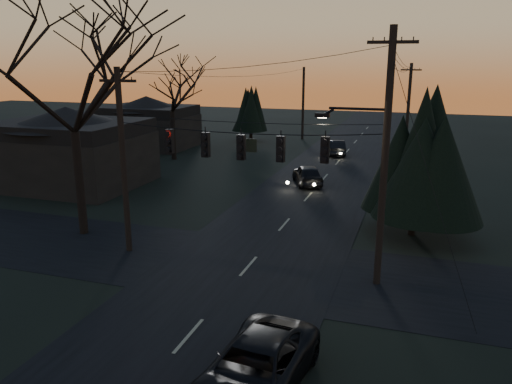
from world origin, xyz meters
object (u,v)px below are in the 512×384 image
(sedan_oncoming_b, at_px, (336,148))
(utility_pole_right, at_px, (376,284))
(utility_pole_left, at_px, (129,251))
(bare_tree_left, at_px, (71,89))
(evergreen_right, at_px, (418,155))
(utility_pole_far_r, at_px, (404,158))
(suv_near, at_px, (255,369))
(sedan_oncoming_a, at_px, (308,175))
(utility_pole_far_l, at_px, (302,139))

(sedan_oncoming_b, bearing_deg, utility_pole_right, 87.46)
(utility_pole_left, bearing_deg, bare_tree_left, 158.54)
(evergreen_right, bearing_deg, bare_tree_left, -162.41)
(utility_pole_far_r, xyz_separation_m, suv_near, (-2.52, -36.02, 0.71))
(utility_pole_left, relative_size, sedan_oncoming_a, 2.00)
(bare_tree_left, bearing_deg, suv_near, -36.87)
(evergreen_right, bearing_deg, sedan_oncoming_a, 130.40)
(bare_tree_left, xyz_separation_m, sedan_oncoming_a, (8.81, 13.94, -6.70))
(evergreen_right, height_order, suv_near, evergreen_right)
(utility_pole_left, xyz_separation_m, utility_pole_far_r, (11.50, 28.00, 0.00))
(utility_pole_right, height_order, suv_near, utility_pole_right)
(suv_near, relative_size, sedan_oncoming_b, 1.21)
(utility_pole_left, xyz_separation_m, sedan_oncoming_b, (5.20, 27.61, 0.70))
(utility_pole_far_r, bearing_deg, suv_near, -94.01)
(sedan_oncoming_b, bearing_deg, sedan_oncoming_a, 74.61)
(suv_near, bearing_deg, bare_tree_left, 148.23)
(utility_pole_right, height_order, evergreen_right, evergreen_right)
(utility_pole_far_l, distance_m, sedan_oncoming_b, 9.90)
(utility_pole_far_r, relative_size, evergreen_right, 1.18)
(utility_pole_right, xyz_separation_m, evergreen_right, (1.17, 6.58, 4.20))
(suv_near, height_order, sedan_oncoming_a, sedan_oncoming_a)
(utility_pole_left, distance_m, sedan_oncoming_b, 28.10)
(utility_pole_right, height_order, sedan_oncoming_b, utility_pole_right)
(utility_pole_far_l, relative_size, sedan_oncoming_a, 1.88)
(utility_pole_left, height_order, sedan_oncoming_a, utility_pole_left)
(utility_pole_far_r, xyz_separation_m, evergreen_right, (1.17, -21.42, 4.20))
(sedan_oncoming_a, bearing_deg, utility_pole_far_r, -139.56)
(sedan_oncoming_b, bearing_deg, utility_pole_far_r, 168.15)
(utility_pole_right, bearing_deg, evergreen_right, 79.87)
(suv_near, xyz_separation_m, sedan_oncoming_a, (-3.78, 23.38, 0.01))
(utility_pole_left, relative_size, bare_tree_left, 0.80)
(utility_pole_far_l, distance_m, evergreen_right, 32.31)
(utility_pole_far_r, height_order, sedan_oncoming_b, utility_pole_far_r)
(utility_pole_right, bearing_deg, utility_pole_far_r, 90.00)
(evergreen_right, bearing_deg, utility_pole_far_r, 93.14)
(utility_pole_right, xyz_separation_m, suv_near, (-2.52, -8.02, 0.71))
(utility_pole_far_l, xyz_separation_m, sedan_oncoming_b, (5.20, -8.39, 0.70))
(evergreen_right, distance_m, sedan_oncoming_b, 22.59)
(evergreen_right, xyz_separation_m, suv_near, (-3.70, -14.60, -3.48))
(suv_near, bearing_deg, utility_pole_far_l, 106.63)
(utility_pole_far_l, bearing_deg, sedan_oncoming_a, -75.86)
(utility_pole_right, relative_size, suv_near, 1.95)
(utility_pole_far_r, height_order, evergreen_right, evergreen_right)
(utility_pole_right, height_order, utility_pole_far_r, utility_pole_right)
(utility_pole_right, distance_m, suv_near, 8.44)
(sedan_oncoming_a, bearing_deg, utility_pole_right, 89.24)
(bare_tree_left, relative_size, sedan_oncoming_b, 2.50)
(utility_pole_far_r, bearing_deg, utility_pole_right, -90.00)
(utility_pole_far_l, xyz_separation_m, sedan_oncoming_a, (5.20, -20.64, 0.73))
(suv_near, bearing_deg, sedan_oncoming_a, 104.28)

